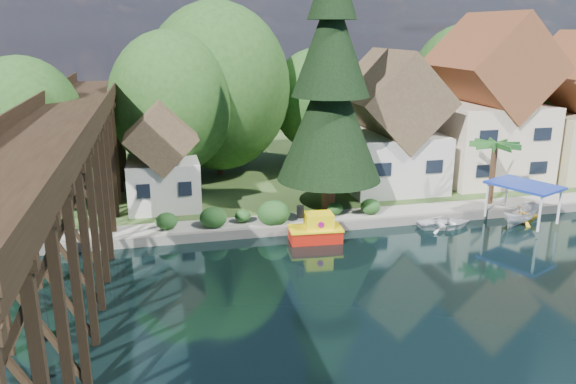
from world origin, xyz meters
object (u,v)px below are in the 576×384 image
object	(u,v)px
boat_white_a	(444,222)
boat_yellow	(522,213)
trestle_bridge	(68,178)
boat_canopy	(522,207)
house_center	(487,110)
shed	(163,162)
palm_tree	(495,147)
house_left	(389,130)
conifer	(331,87)
tugboat	(316,230)

from	to	relation	value
boat_white_a	boat_yellow	world-z (taller)	boat_yellow
trestle_bridge	boat_canopy	distance (m)	29.25
house_center	shed	size ratio (longest dim) A/B	1.77
boat_white_a	shed	bearing A→B (deg)	71.53
palm_tree	boat_yellow	xyz separation A→B (m)	(0.71, -2.90, -4.18)
boat_white_a	house_left	bearing A→B (deg)	6.71
trestle_bridge	boat_canopy	world-z (taller)	trestle_bridge
conifer	boat_canopy	size ratio (longest dim) A/B	3.40
conifer	palm_tree	xyz separation A→B (m)	(12.00, -1.65, -4.39)
palm_tree	conifer	bearing A→B (deg)	172.17
boat_white_a	palm_tree	bearing A→B (deg)	-58.80
tugboat	palm_tree	bearing A→B (deg)	12.19
shed	tugboat	xyz separation A→B (m)	(9.24, -8.04, -3.10)
shed	tugboat	world-z (taller)	shed
palm_tree	house_left	bearing A→B (deg)	130.32
house_left	boat_canopy	world-z (taller)	house_left
house_center	palm_tree	xyz separation A→B (m)	(-3.51, -6.96, -1.58)
trestle_bridge	conifer	bearing A→B (deg)	20.05
boat_white_a	boat_canopy	bearing A→B (deg)	-91.99
house_center	conifer	size ratio (longest dim) A/B	0.77
palm_tree	boat_white_a	world-z (taller)	palm_tree
conifer	tugboat	world-z (taller)	conifer
tugboat	boat_yellow	bearing A→B (deg)	0.70
house_center	boat_white_a	world-z (taller)	house_center
house_center	palm_tree	bearing A→B (deg)	-116.78
boat_white_a	boat_yellow	distance (m)	5.75
tugboat	conifer	bearing A→B (deg)	64.61
trestle_bridge	boat_canopy	size ratio (longest dim) A/B	8.28
shed	palm_tree	size ratio (longest dim) A/B	1.58
house_left	boat_white_a	bearing A→B (deg)	-87.11
trestle_bridge	house_center	world-z (taller)	house_center
house_center	boat_yellow	distance (m)	11.76
boat_canopy	boat_yellow	xyz separation A→B (m)	(0.26, 0.26, -0.58)
tugboat	boat_white_a	xyz separation A→B (m)	(9.22, 0.48, -0.35)
boat_white_a	boat_canopy	distance (m)	5.57
trestle_bridge	house_center	distance (m)	33.96
boat_yellow	shed	bearing A→B (deg)	86.19
house_center	boat_white_a	bearing A→B (deg)	-131.76
palm_tree	tugboat	bearing A→B (deg)	-167.81
boat_white_a	boat_yellow	size ratio (longest dim) A/B	1.49
house_center	conifer	bearing A→B (deg)	-161.10
tugboat	house_center	bearing A→B (deg)	29.48
boat_white_a	trestle_bridge	bearing A→B (deg)	98.12
house_left	boat_canopy	xyz separation A→B (m)	(5.93, -9.62, -3.91)
palm_tree	house_center	bearing A→B (deg)	63.22
boat_canopy	palm_tree	bearing A→B (deg)	98.09
trestle_bridge	shed	size ratio (longest dim) A/B	5.63
boat_yellow	boat_canopy	bearing A→B (deg)	149.93
palm_tree	boat_canopy	bearing A→B (deg)	-81.91
boat_white_a	house_center	bearing A→B (deg)	-37.94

